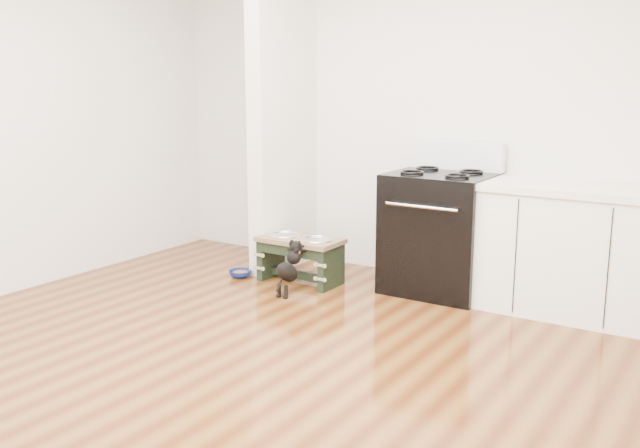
{
  "coord_description": "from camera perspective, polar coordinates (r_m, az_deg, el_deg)",
  "views": [
    {
      "loc": [
        2.36,
        -2.81,
        1.65
      ],
      "look_at": [
        -0.42,
        1.5,
        0.57
      ],
      "focal_mm": 40.0,
      "sensor_mm": 36.0,
      "label": 1
    }
  ],
  "objects": [
    {
      "name": "ground",
      "position": [
        4.02,
        -6.73,
        -12.43
      ],
      "size": [
        5.0,
        5.0,
        0.0
      ],
      "primitive_type": "plane",
      "color": "#4B230D",
      "rests_on": "ground"
    },
    {
      "name": "room_shell",
      "position": [
        3.67,
        -7.35,
        11.31
      ],
      "size": [
        5.0,
        5.0,
        5.0
      ],
      "color": "silver",
      "rests_on": "ground"
    },
    {
      "name": "partition_wall",
      "position": [
        6.06,
        -2.99,
        9.03
      ],
      "size": [
        0.15,
        0.8,
        2.7
      ],
      "primitive_type": "cube",
      "color": "silver",
      "rests_on": "ground"
    },
    {
      "name": "oven_range",
      "position": [
        5.52,
        9.57,
        -0.54
      ],
      "size": [
        0.76,
        0.69,
        1.14
      ],
      "color": "black",
      "rests_on": "ground"
    },
    {
      "name": "cabinet_run",
      "position": [
        5.25,
        19.5,
        -1.99
      ],
      "size": [
        1.24,
        0.64,
        0.91
      ],
      "color": "white",
      "rests_on": "ground"
    },
    {
      "name": "dog_feeder",
      "position": [
        5.72,
        -1.62,
        -2.15
      ],
      "size": [
        0.67,
        0.36,
        0.38
      ],
      "color": "black",
      "rests_on": "ground"
    },
    {
      "name": "puppy",
      "position": [
        5.42,
        -2.42,
        -3.37
      ],
      "size": [
        0.12,
        0.35,
        0.41
      ],
      "color": "black",
      "rests_on": "ground"
    },
    {
      "name": "floor_bowl",
      "position": [
        5.96,
        -6.39,
        -3.97
      ],
      "size": [
        0.25,
        0.25,
        0.06
      ],
      "rotation": [
        0.0,
        0.0,
        -0.43
      ],
      "color": "navy",
      "rests_on": "ground"
    }
  ]
}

